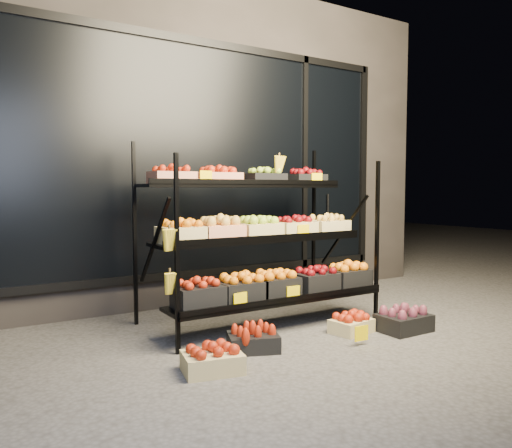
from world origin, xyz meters
TOP-DOWN VIEW (x-y plane):
  - ground at (0.00, 0.00)m, footprint 24.00×24.00m
  - building at (0.00, 2.59)m, footprint 6.00×2.08m
  - display_rack at (-0.01, 0.60)m, footprint 2.18×1.02m
  - tag_floor_b at (0.28, -0.40)m, footprint 0.13×0.01m
  - floor_crate_left at (-0.98, -0.29)m, footprint 0.44×0.36m
  - floor_crate_midleft at (-0.50, -0.05)m, footprint 0.45×0.40m
  - floor_crate_midright at (0.46, -0.09)m, footprint 0.38×0.30m
  - floor_crate_right at (0.88, -0.29)m, footprint 0.43×0.32m

SIDE VIEW (x-z plane):
  - ground at x=0.00m, z-range 0.00..0.00m
  - tag_floor_b at x=0.28m, z-range 0.00..0.12m
  - floor_crate_midright at x=0.46m, z-range -0.01..0.18m
  - floor_crate_midleft at x=-0.50m, z-range -0.01..0.19m
  - floor_crate_left at x=-0.98m, z-range -0.01..0.19m
  - floor_crate_right at x=0.88m, z-range -0.01..0.21m
  - display_rack at x=-0.01m, z-range -0.05..1.63m
  - building at x=0.00m, z-range 0.00..3.50m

